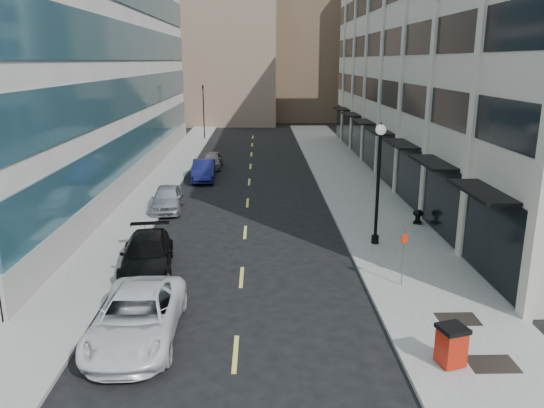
{
  "coord_description": "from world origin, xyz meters",
  "views": [
    {
      "loc": [
        0.79,
        -12.63,
        8.78
      ],
      "look_at": [
        1.33,
        10.18,
        2.58
      ],
      "focal_mm": 35.0,
      "sensor_mm": 36.0,
      "label": 1
    }
  ],
  "objects_px": {
    "car_black_pickup": "(147,255)",
    "sign_post": "(404,250)",
    "lamppost": "(379,173)",
    "car_white_van": "(137,317)",
    "traffic_signal": "(203,89)",
    "car_grey_sedan": "(212,160)",
    "urn_planter": "(418,215)",
    "trash_bin": "(451,344)",
    "car_blue_sedan": "(204,170)",
    "car_silver_sedan": "(167,198)"
  },
  "relations": [
    {
      "from": "trash_bin",
      "to": "car_white_van",
      "type": "bearing_deg",
      "value": 152.17
    },
    {
      "from": "traffic_signal",
      "to": "car_blue_sedan",
      "type": "distance_m",
      "value": 21.99
    },
    {
      "from": "car_grey_sedan",
      "to": "car_black_pickup",
      "type": "bearing_deg",
      "value": -91.9
    },
    {
      "from": "lamppost",
      "to": "urn_planter",
      "type": "xyz_separation_m",
      "value": [
        3.01,
        3.15,
        -3.0
      ]
    },
    {
      "from": "car_grey_sedan",
      "to": "traffic_signal",
      "type": "bearing_deg",
      "value": 98.13
    },
    {
      "from": "traffic_signal",
      "to": "trash_bin",
      "type": "xyz_separation_m",
      "value": [
        11.82,
        -47.0,
        -4.9
      ]
    },
    {
      "from": "traffic_signal",
      "to": "lamppost",
      "type": "relative_size",
      "value": 1.18
    },
    {
      "from": "car_grey_sedan",
      "to": "trash_bin",
      "type": "distance_m",
      "value": 31.8
    },
    {
      "from": "car_blue_sedan",
      "to": "sign_post",
      "type": "relative_size",
      "value": 2.02
    },
    {
      "from": "car_silver_sedan",
      "to": "car_grey_sedan",
      "type": "relative_size",
      "value": 1.09
    },
    {
      "from": "car_white_van",
      "to": "car_grey_sedan",
      "type": "bearing_deg",
      "value": 89.28
    },
    {
      "from": "traffic_signal",
      "to": "car_black_pickup",
      "type": "height_order",
      "value": "traffic_signal"
    },
    {
      "from": "car_blue_sedan",
      "to": "car_grey_sedan",
      "type": "distance_m",
      "value": 4.68
    },
    {
      "from": "traffic_signal",
      "to": "car_blue_sedan",
      "type": "bearing_deg",
      "value": -84.44
    },
    {
      "from": "car_silver_sedan",
      "to": "sign_post",
      "type": "bearing_deg",
      "value": -50.54
    },
    {
      "from": "car_black_pickup",
      "to": "lamppost",
      "type": "relative_size",
      "value": 0.88
    },
    {
      "from": "car_black_pickup",
      "to": "lamppost",
      "type": "height_order",
      "value": "lamppost"
    },
    {
      "from": "car_blue_sedan",
      "to": "trash_bin",
      "type": "xyz_separation_m",
      "value": [
        9.75,
        -25.67,
        0.06
      ]
    },
    {
      "from": "traffic_signal",
      "to": "car_silver_sedan",
      "type": "height_order",
      "value": "traffic_signal"
    },
    {
      "from": "traffic_signal",
      "to": "urn_planter",
      "type": "xyz_separation_m",
      "value": [
        14.91,
        -33.13,
        -5.09
      ]
    },
    {
      "from": "traffic_signal",
      "to": "car_white_van",
      "type": "relative_size",
      "value": 1.23
    },
    {
      "from": "lamppost",
      "to": "urn_planter",
      "type": "distance_m",
      "value": 5.29
    },
    {
      "from": "traffic_signal",
      "to": "car_black_pickup",
      "type": "relative_size",
      "value": 1.34
    },
    {
      "from": "car_white_van",
      "to": "urn_planter",
      "type": "relative_size",
      "value": 7.27
    },
    {
      "from": "car_grey_sedan",
      "to": "sign_post",
      "type": "xyz_separation_m",
      "value": [
        9.6,
        -24.62,
        0.95
      ]
    },
    {
      "from": "car_silver_sedan",
      "to": "sign_post",
      "type": "height_order",
      "value": "sign_post"
    },
    {
      "from": "car_black_pickup",
      "to": "urn_planter",
      "type": "xyz_separation_m",
      "value": [
        13.47,
        6.12,
        -0.13
      ]
    },
    {
      "from": "car_black_pickup",
      "to": "urn_planter",
      "type": "relative_size",
      "value": 6.67
    },
    {
      "from": "car_white_van",
      "to": "trash_bin",
      "type": "bearing_deg",
      "value": -12.28
    },
    {
      "from": "car_white_van",
      "to": "car_grey_sedan",
      "type": "distance_m",
      "value": 28.4
    },
    {
      "from": "trash_bin",
      "to": "lamppost",
      "type": "bearing_deg",
      "value": 73.32
    },
    {
      "from": "traffic_signal",
      "to": "car_white_van",
      "type": "xyz_separation_m",
      "value": [
        2.3,
        -45.05,
        -4.93
      ]
    },
    {
      "from": "urn_planter",
      "to": "car_white_van",
      "type": "bearing_deg",
      "value": -136.62
    },
    {
      "from": "car_grey_sedan",
      "to": "urn_planter",
      "type": "bearing_deg",
      "value": -52.3
    },
    {
      "from": "car_silver_sedan",
      "to": "car_grey_sedan",
      "type": "xyz_separation_m",
      "value": [
        1.6,
        12.96,
        -0.06
      ]
    },
    {
      "from": "car_black_pickup",
      "to": "traffic_signal",
      "type": "bearing_deg",
      "value": 84.61
    },
    {
      "from": "car_black_pickup",
      "to": "urn_planter",
      "type": "distance_m",
      "value": 14.79
    },
    {
      "from": "car_silver_sedan",
      "to": "lamppost",
      "type": "height_order",
      "value": "lamppost"
    },
    {
      "from": "car_silver_sedan",
      "to": "urn_planter",
      "type": "distance_m",
      "value": 14.64
    },
    {
      "from": "car_white_van",
      "to": "car_silver_sedan",
      "type": "xyz_separation_m",
      "value": [
        -1.6,
        15.44,
        -0.04
      ]
    },
    {
      "from": "lamppost",
      "to": "urn_planter",
      "type": "bearing_deg",
      "value": 46.28
    },
    {
      "from": "lamppost",
      "to": "car_white_van",
      "type": "bearing_deg",
      "value": -137.59
    },
    {
      "from": "traffic_signal",
      "to": "car_grey_sedan",
      "type": "xyz_separation_m",
      "value": [
        2.3,
        -16.65,
        -5.03
      ]
    },
    {
      "from": "traffic_signal",
      "to": "car_white_van",
      "type": "bearing_deg",
      "value": -87.08
    },
    {
      "from": "car_silver_sedan",
      "to": "lamppost",
      "type": "bearing_deg",
      "value": -35.16
    },
    {
      "from": "car_white_van",
      "to": "car_silver_sedan",
      "type": "bearing_deg",
      "value": 95.19
    },
    {
      "from": "car_silver_sedan",
      "to": "sign_post",
      "type": "distance_m",
      "value": 16.19
    },
    {
      "from": "car_grey_sedan",
      "to": "trash_bin",
      "type": "height_order",
      "value": "trash_bin"
    },
    {
      "from": "car_black_pickup",
      "to": "sign_post",
      "type": "bearing_deg",
      "value": -18.48
    },
    {
      "from": "car_black_pickup",
      "to": "trash_bin",
      "type": "xyz_separation_m",
      "value": [
        10.38,
        -7.75,
        0.06
      ]
    }
  ]
}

